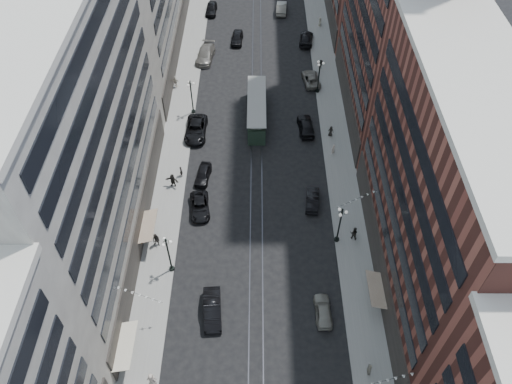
{
  "coord_description": "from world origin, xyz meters",
  "views": [
    {
      "loc": [
        0.06,
        -2.14,
        46.26
      ],
      "look_at": [
        -0.04,
        35.01,
        5.0
      ],
      "focal_mm": 35.0,
      "sensor_mm": 36.0,
      "label": 1
    }
  ],
  "objects_px": {
    "car_4": "(323,311)",
    "car_7": "(196,129)",
    "lamppost_sw_far": "(169,254)",
    "car_14": "(281,8)",
    "pedestrian_5": "(173,180)",
    "pedestrian_8": "(333,149)",
    "pedestrian_7": "(354,233)",
    "car_extra_1": "(203,174)",
    "lamppost_se_far": "(340,224)",
    "streetcar": "(257,110)",
    "pedestrian_extra_0": "(181,171)",
    "lamppost_se_mid": "(319,75)",
    "car_extra_0": "(306,126)",
    "car_11": "(311,79)",
    "pedestrian_1": "(152,379)",
    "car_10": "(312,200)",
    "car_2": "(200,206)",
    "pedestrian_6": "(176,82)",
    "lamppost_sw_mid": "(192,96)",
    "pedestrian_extra_1": "(320,22)",
    "car_8": "(205,54)",
    "pedestrian_4": "(369,370)",
    "pedestrian_9": "(321,64)",
    "car_12": "(306,39)",
    "car_9": "(211,9)",
    "pedestrian_extra_2": "(331,131)",
    "car_5": "(212,309)",
    "car_13": "(237,38)"
  },
  "relations": [
    {
      "from": "pedestrian_4",
      "to": "streetcar",
      "type": "bearing_deg",
      "value": 23.13
    },
    {
      "from": "pedestrian_4",
      "to": "car_9",
      "type": "relative_size",
      "value": 0.37
    },
    {
      "from": "car_4",
      "to": "pedestrian_6",
      "type": "height_order",
      "value": "pedestrian_6"
    },
    {
      "from": "car_14",
      "to": "streetcar",
      "type": "bearing_deg",
      "value": 85.85
    },
    {
      "from": "pedestrian_5",
      "to": "pedestrian_8",
      "type": "relative_size",
      "value": 1.23
    },
    {
      "from": "lamppost_sw_mid",
      "to": "pedestrian_4",
      "type": "height_order",
      "value": "lamppost_sw_mid"
    },
    {
      "from": "pedestrian_4",
      "to": "pedestrian_extra_0",
      "type": "height_order",
      "value": "pedestrian_4"
    },
    {
      "from": "car_4",
      "to": "pedestrian_6",
      "type": "distance_m",
      "value": 42.94
    },
    {
      "from": "car_14",
      "to": "pedestrian_extra_1",
      "type": "xyz_separation_m",
      "value": [
        6.66,
        -5.14,
        0.08
      ]
    },
    {
      "from": "car_12",
      "to": "car_14",
      "type": "xyz_separation_m",
      "value": [
        -3.9,
        10.4,
        0.07
      ]
    },
    {
      "from": "lamppost_sw_far",
      "to": "car_14",
      "type": "bearing_deg",
      "value": 76.34
    },
    {
      "from": "pedestrian_7",
      "to": "pedestrian_extra_0",
      "type": "height_order",
      "value": "pedestrian_7"
    },
    {
      "from": "lamppost_sw_mid",
      "to": "car_10",
      "type": "distance_m",
      "value": 23.73
    },
    {
      "from": "pedestrian_7",
      "to": "car_8",
      "type": "bearing_deg",
      "value": -41.5
    },
    {
      "from": "pedestrian_1",
      "to": "pedestrian_9",
      "type": "height_order",
      "value": "pedestrian_1"
    },
    {
      "from": "lamppost_sw_far",
      "to": "car_4",
      "type": "xyz_separation_m",
      "value": [
        16.0,
        -5.27,
        -2.4
      ]
    },
    {
      "from": "car_extra_1",
      "to": "car_4",
      "type": "bearing_deg",
      "value": -46.71
    },
    {
      "from": "pedestrian_4",
      "to": "pedestrian_9",
      "type": "bearing_deg",
      "value": 7.7
    },
    {
      "from": "lamppost_se_mid",
      "to": "car_7",
      "type": "bearing_deg",
      "value": -151.45
    },
    {
      "from": "car_7",
      "to": "car_11",
      "type": "relative_size",
      "value": 1.21
    },
    {
      "from": "pedestrian_1",
      "to": "car_12",
      "type": "relative_size",
      "value": 0.35
    },
    {
      "from": "car_12",
      "to": "pedestrian_extra_1",
      "type": "bearing_deg",
      "value": -110.46
    },
    {
      "from": "car_7",
      "to": "car_2",
      "type": "bearing_deg",
      "value": -82.43
    },
    {
      "from": "pedestrian_5",
      "to": "lamppost_sw_mid",
      "type": "bearing_deg",
      "value": 103.26
    },
    {
      "from": "car_11",
      "to": "car_12",
      "type": "bearing_deg",
      "value": -97.03
    },
    {
      "from": "car_4",
      "to": "car_7",
      "type": "bearing_deg",
      "value": -63.04
    },
    {
      "from": "car_13",
      "to": "pedestrian_5",
      "type": "distance_m",
      "value": 34.41
    },
    {
      "from": "pedestrian_5",
      "to": "car_8",
      "type": "bearing_deg",
      "value": 104.09
    },
    {
      "from": "car_extra_0",
      "to": "pedestrian_extra_0",
      "type": "distance_m",
      "value": 18.77
    },
    {
      "from": "lamppost_se_far",
      "to": "pedestrian_extra_2",
      "type": "height_order",
      "value": "lamppost_se_far"
    },
    {
      "from": "car_7",
      "to": "pedestrian_9",
      "type": "bearing_deg",
      "value": 41.2
    },
    {
      "from": "car_14",
      "to": "pedestrian_6",
      "type": "xyz_separation_m",
      "value": [
        -16.89,
        -23.25,
        0.24
      ]
    },
    {
      "from": "car_12",
      "to": "pedestrian_7",
      "type": "relative_size",
      "value": 2.92
    },
    {
      "from": "car_2",
      "to": "car_extra_0",
      "type": "distance_m",
      "value": 20.07
    },
    {
      "from": "lamppost_se_far",
      "to": "pedestrian_extra_1",
      "type": "relative_size",
      "value": 3.6
    },
    {
      "from": "lamppost_sw_far",
      "to": "car_7",
      "type": "distance_m",
      "value": 22.55
    },
    {
      "from": "pedestrian_4",
      "to": "pedestrian_5",
      "type": "bearing_deg",
      "value": 48.58
    },
    {
      "from": "lamppost_se_far",
      "to": "car_7",
      "type": "relative_size",
      "value": 0.9
    },
    {
      "from": "car_5",
      "to": "car_11",
      "type": "xyz_separation_m",
      "value": [
        12.84,
        39.78,
        -0.13
      ]
    },
    {
      "from": "streetcar",
      "to": "pedestrian_1",
      "type": "xyz_separation_m",
      "value": [
        -9.5,
        -38.27,
        -0.4
      ]
    },
    {
      "from": "lamppost_sw_mid",
      "to": "car_extra_0",
      "type": "bearing_deg",
      "value": -13.16
    },
    {
      "from": "car_extra_0",
      "to": "pedestrian_extra_0",
      "type": "xyz_separation_m",
      "value": [
        -16.46,
        -9.03,
        0.07
      ]
    },
    {
      "from": "car_extra_0",
      "to": "car_8",
      "type": "bearing_deg",
      "value": -53.87
    },
    {
      "from": "pedestrian_6",
      "to": "car_14",
      "type": "bearing_deg",
      "value": -113.11
    },
    {
      "from": "pedestrian_1",
      "to": "car_10",
      "type": "xyz_separation_m",
      "value": [
        16.3,
        22.14,
        -0.39
      ]
    },
    {
      "from": "lamppost_se_far",
      "to": "streetcar",
      "type": "relative_size",
      "value": 0.47
    },
    {
      "from": "car_9",
      "to": "car_11",
      "type": "distance_m",
      "value": 27.31
    },
    {
      "from": "pedestrian_7",
      "to": "car_extra_1",
      "type": "relative_size",
      "value": 0.44
    },
    {
      "from": "lamppost_sw_far",
      "to": "lamppost_se_far",
      "type": "bearing_deg",
      "value": 12.26
    },
    {
      "from": "car_4",
      "to": "car_7",
      "type": "xyz_separation_m",
      "value": [
        -15.2,
        27.7,
        0.15
      ]
    }
  ]
}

